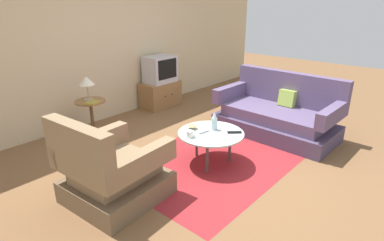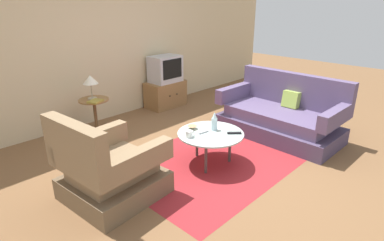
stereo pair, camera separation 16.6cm
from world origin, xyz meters
TOP-DOWN VIEW (x-y plane):
  - ground_plane at (0.00, 0.00)m, footprint 16.00×16.00m
  - back_wall at (0.00, 2.55)m, footprint 9.00×0.12m
  - area_rug at (-0.08, 0.05)m, footprint 2.32×1.78m
  - armchair at (-1.41, 0.32)m, footprint 1.00×0.95m
  - couch at (1.39, -0.13)m, footprint 0.94×1.84m
  - coffee_table at (-0.08, 0.04)m, footprint 0.84×0.84m
  - side_table at (-0.59, 1.97)m, footprint 0.45×0.45m
  - tv_stand at (1.09, 2.22)m, footprint 0.76×0.47m
  - television at (1.09, 2.20)m, footprint 0.58×0.41m
  - table_lamp at (-0.60, 1.99)m, footprint 0.23×0.23m
  - vase at (0.02, 0.08)m, footprint 0.08×0.08m
  - mug at (-0.36, 0.15)m, footprint 0.13×0.09m
  - bowl at (-0.15, 0.30)m, footprint 0.13×0.13m
  - tv_remote_dark at (0.10, -0.19)m, footprint 0.16×0.16m
  - tv_remote_silver at (-0.14, 0.12)m, footprint 0.15×0.06m
  - book at (-0.65, 1.82)m, footprint 0.25×0.23m

SIDE VIEW (x-z plane):
  - ground_plane at x=0.00m, z-range 0.00..0.00m
  - area_rug at x=-0.08m, z-range 0.00..0.00m
  - tv_stand at x=1.09m, z-range 0.00..0.50m
  - couch at x=1.39m, z-range -0.17..0.77m
  - armchair at x=-1.41m, z-range -0.17..0.80m
  - coffee_table at x=-0.08m, z-range 0.18..0.61m
  - side_table at x=-0.59m, z-range 0.12..0.70m
  - tv_remote_dark at x=0.10m, z-range 0.43..0.45m
  - tv_remote_silver at x=-0.14m, z-range 0.43..0.45m
  - bowl at x=-0.15m, z-range 0.43..0.47m
  - mug at x=-0.36m, z-range 0.43..0.51m
  - vase at x=0.02m, z-range 0.42..0.66m
  - book at x=-0.65m, z-range 0.57..0.60m
  - television at x=1.09m, z-range 0.50..1.00m
  - table_lamp at x=-0.60m, z-range 0.68..1.05m
  - back_wall at x=0.00m, z-range 0.00..2.70m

